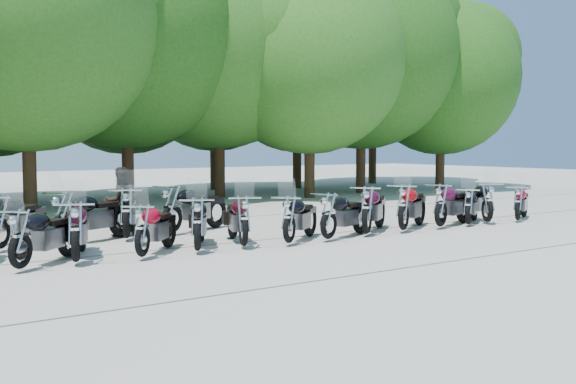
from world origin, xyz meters
TOP-DOWN VIEW (x-y plane):
  - ground at (0.00, 0.00)m, footprint 90.00×90.00m
  - tree_3 at (-3.57, 11.24)m, footprint 8.70×8.70m
  - tree_4 at (0.54, 13.09)m, footprint 9.13×9.13m
  - tree_5 at (4.61, 13.20)m, footprint 9.04×9.04m
  - tree_6 at (7.55, 10.82)m, footprint 8.00×8.00m
  - tree_7 at (11.20, 11.78)m, footprint 8.79×8.79m
  - tree_8 at (15.83, 11.20)m, footprint 7.53×7.53m
  - tree_12 at (1.80, 16.47)m, footprint 7.88×7.88m
  - tree_13 at (6.69, 17.47)m, footprint 8.31×8.31m
  - tree_14 at (10.68, 16.09)m, footprint 8.02×8.02m
  - tree_15 at (16.61, 17.02)m, footprint 9.67×9.67m
  - motorcycle_1 at (-6.37, 0.57)m, footprint 2.10×2.03m
  - motorcycle_2 at (-5.37, 0.66)m, footprint 1.53×2.48m
  - motorcycle_3 at (-4.11, 0.54)m, footprint 1.98×2.05m
  - motorcycle_4 at (-2.90, 0.56)m, footprint 1.75×2.37m
  - motorcycle_5 at (-1.79, 0.60)m, footprint 1.51×2.40m
  - motorcycle_6 at (-0.73, 0.39)m, footprint 2.19×1.88m
  - motorcycle_7 at (0.37, 0.40)m, footprint 2.36×1.50m
  - motorcycle_8 at (1.69, 0.56)m, footprint 2.41×2.10m
  - motorcycle_9 at (2.90, 0.53)m, footprint 2.51×1.94m
  - motorcycle_10 at (4.24, 0.51)m, footprint 2.52×1.58m
  - motorcycle_11 at (5.28, 0.47)m, footprint 2.08×1.68m
  - motorcycle_12 at (6.12, 0.51)m, footprint 1.80×2.41m
  - motorcycle_13 at (7.25, 0.34)m, footprint 2.13×1.59m
  - motorcycle_14 at (-6.17, 3.12)m, footprint 2.08×2.31m
  - motorcycle_15 at (-4.86, 3.08)m, footprint 2.53×1.69m
  - motorcycle_16 at (-3.42, 3.14)m, footprint 1.75×2.55m
  - motorcycle_17 at (-2.17, 3.36)m, footprint 2.58×1.74m
  - rider_1 at (-3.22, 4.06)m, footprint 0.83×0.65m

SIDE VIEW (x-z plane):
  - ground at x=0.00m, z-range 0.00..0.00m
  - motorcycle_11 at x=5.28m, z-range 0.00..1.18m
  - motorcycle_13 at x=7.25m, z-range 0.00..1.18m
  - motorcycle_3 at x=-4.11m, z-range 0.00..1.23m
  - motorcycle_6 at x=-0.73m, z-range 0.00..1.26m
  - motorcycle_1 at x=-6.37m, z-range 0.00..1.27m
  - motorcycle_7 at x=0.37m, z-range 0.00..1.28m
  - motorcycle_5 at x=-1.79m, z-range 0.00..1.30m
  - motorcycle_4 at x=-2.90m, z-range 0.00..1.31m
  - motorcycle_12 at x=6.12m, z-range 0.00..1.34m
  - motorcycle_2 at x=-5.37m, z-range 0.00..1.35m
  - motorcycle_14 at x=-6.17m, z-range 0.00..1.35m
  - motorcycle_10 at x=4.24m, z-range 0.00..1.36m
  - motorcycle_15 at x=-4.86m, z-range 0.00..1.38m
  - motorcycle_8 at x=1.69m, z-range 0.00..1.39m
  - motorcycle_16 at x=-3.42m, z-range 0.00..1.40m
  - motorcycle_9 at x=2.90m, z-range 0.00..1.40m
  - motorcycle_17 at x=-2.17m, z-range 0.00..1.41m
  - rider_1 at x=-3.22m, z-range 0.00..1.69m
  - tree_8 at x=15.83m, z-range 0.85..10.10m
  - tree_12 at x=1.80m, z-range 0.89..10.56m
  - tree_6 at x=7.55m, z-range 0.90..10.72m
  - tree_14 at x=10.68m, z-range 0.91..10.75m
  - tree_13 at x=6.69m, z-range 0.94..11.14m
  - tree_3 at x=-3.57m, z-range 0.98..11.66m
  - tree_7 at x=11.20m, z-range 0.99..11.79m
  - tree_5 at x=4.61m, z-range 1.02..12.12m
  - tree_4 at x=0.54m, z-range 1.03..12.24m
  - tree_15 at x=16.61m, z-range 1.09..12.96m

